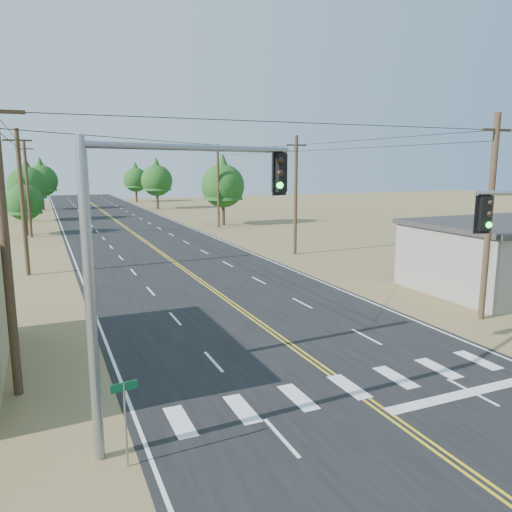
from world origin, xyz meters
TOP-DOWN VIEW (x-y plane):
  - road at (0.00, 30.00)m, footprint 15.00×200.00m
  - utility_pole_left_near at (-10.50, 12.00)m, footprint 1.80×0.30m
  - utility_pole_left_mid at (-10.50, 32.00)m, footprint 1.80×0.30m
  - utility_pole_left_far at (-10.50, 52.00)m, footprint 1.80×0.30m
  - utility_pole_right_near at (10.50, 12.00)m, footprint 1.80×0.30m
  - utility_pole_right_mid at (10.50, 32.00)m, footprint 1.80×0.30m
  - utility_pole_right_far at (10.50, 52.00)m, footprint 1.80×0.30m
  - signal_mast_left at (-6.45, 7.75)m, footprint 6.84×2.75m
  - street_sign at (-7.80, 6.35)m, footprint 0.68×0.13m
  - tree_left_near at (-10.99, 54.13)m, footprint 3.91×3.91m
  - tree_left_mid at (-10.82, 68.78)m, footprint 5.18×5.18m
  - tree_left_far at (-9.00, 86.69)m, footprint 5.36×5.36m
  - tree_right_near at (11.89, 54.19)m, footprint 5.42×5.42m
  - tree_right_mid at (9.37, 81.11)m, footprint 5.34×5.34m
  - tree_right_far at (9.00, 99.54)m, footprint 4.96×4.96m

SIDE VIEW (x-z plane):
  - road at x=0.00m, z-range 0.00..0.02m
  - street_sign at x=-7.80m, z-range 0.39..2.68m
  - tree_left_near at x=-10.99m, z-range 0.73..7.25m
  - tree_right_far at x=9.00m, z-range 0.92..9.18m
  - utility_pole_left_near at x=-10.50m, z-range 0.12..10.12m
  - utility_pole_left_mid at x=-10.50m, z-range 0.12..10.12m
  - utility_pole_left_far at x=-10.50m, z-range 0.12..10.12m
  - utility_pole_right_near at x=10.50m, z-range 0.12..10.12m
  - utility_pole_right_mid at x=10.50m, z-range 0.12..10.12m
  - utility_pole_right_far at x=10.50m, z-range 0.12..10.12m
  - tree_left_mid at x=-10.82m, z-range 0.96..9.60m
  - tree_right_mid at x=9.37m, z-range 0.99..9.90m
  - tree_left_far at x=-9.00m, z-range 1.00..9.93m
  - tree_right_near at x=11.89m, z-range 1.01..10.05m
  - signal_mast_left at x=-6.45m, z-range 1.49..9.79m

